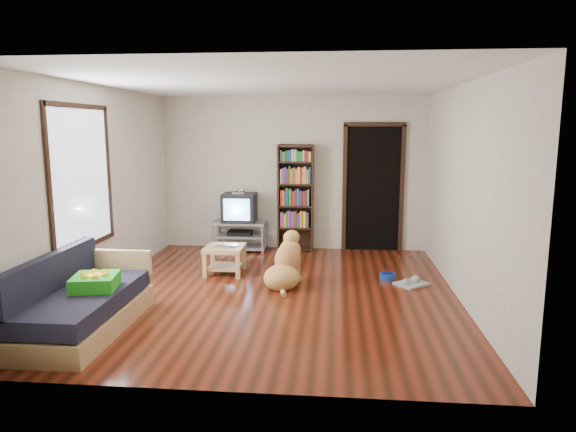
# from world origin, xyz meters

# --- Properties ---
(ground) EXTENTS (5.00, 5.00, 0.00)m
(ground) POSITION_xyz_m (0.00, 0.00, 0.00)
(ground) COLOR #622010
(ground) RESTS_ON ground
(ceiling) EXTENTS (5.00, 5.00, 0.00)m
(ceiling) POSITION_xyz_m (0.00, 0.00, 2.60)
(ceiling) COLOR white
(ceiling) RESTS_ON ground
(wall_back) EXTENTS (4.50, 0.00, 4.50)m
(wall_back) POSITION_xyz_m (0.00, 2.50, 1.30)
(wall_back) COLOR beige
(wall_back) RESTS_ON ground
(wall_front) EXTENTS (4.50, 0.00, 4.50)m
(wall_front) POSITION_xyz_m (0.00, -2.50, 1.30)
(wall_front) COLOR beige
(wall_front) RESTS_ON ground
(wall_left) EXTENTS (0.00, 5.00, 5.00)m
(wall_left) POSITION_xyz_m (-2.25, 0.00, 1.30)
(wall_left) COLOR beige
(wall_left) RESTS_ON ground
(wall_right) EXTENTS (0.00, 5.00, 5.00)m
(wall_right) POSITION_xyz_m (2.25, 0.00, 1.30)
(wall_right) COLOR beige
(wall_right) RESTS_ON ground
(green_cushion) EXTENTS (0.51, 0.51, 0.15)m
(green_cushion) POSITION_xyz_m (-1.75, -1.30, 0.49)
(green_cushion) COLOR green
(green_cushion) RESTS_ON sofa
(laptop) EXTENTS (0.40, 0.31, 0.03)m
(laptop) POSITION_xyz_m (-0.85, 0.79, 0.41)
(laptop) COLOR silver
(laptop) RESTS_ON coffee_table
(dog_bowl) EXTENTS (0.22, 0.22, 0.08)m
(dog_bowl) POSITION_xyz_m (1.46, 0.75, 0.04)
(dog_bowl) COLOR #163C99
(dog_bowl) RESTS_ON ground
(grey_rag) EXTENTS (0.51, 0.50, 0.03)m
(grey_rag) POSITION_xyz_m (1.76, 0.50, 0.01)
(grey_rag) COLOR gray
(grey_rag) RESTS_ON ground
(window) EXTENTS (0.03, 1.46, 1.70)m
(window) POSITION_xyz_m (-2.23, -0.50, 1.50)
(window) COLOR white
(window) RESTS_ON wall_left
(doorway) EXTENTS (1.03, 0.05, 2.19)m
(doorway) POSITION_xyz_m (1.35, 2.48, 1.12)
(doorway) COLOR black
(doorway) RESTS_ON wall_back
(tv_stand) EXTENTS (0.90, 0.45, 0.50)m
(tv_stand) POSITION_xyz_m (-0.90, 2.25, 0.27)
(tv_stand) COLOR #99999E
(tv_stand) RESTS_ON ground
(crt_tv) EXTENTS (0.55, 0.52, 0.58)m
(crt_tv) POSITION_xyz_m (-0.90, 2.27, 0.74)
(crt_tv) COLOR black
(crt_tv) RESTS_ON tv_stand
(bookshelf) EXTENTS (0.60, 0.30, 1.80)m
(bookshelf) POSITION_xyz_m (0.05, 2.34, 1.00)
(bookshelf) COLOR black
(bookshelf) RESTS_ON ground
(sofa) EXTENTS (0.80, 1.80, 0.80)m
(sofa) POSITION_xyz_m (-1.87, -1.38, 0.26)
(sofa) COLOR tan
(sofa) RESTS_ON ground
(coffee_table) EXTENTS (0.55, 0.55, 0.40)m
(coffee_table) POSITION_xyz_m (-0.85, 0.82, 0.28)
(coffee_table) COLOR tan
(coffee_table) RESTS_ON ground
(dog) EXTENTS (0.60, 0.91, 0.75)m
(dog) POSITION_xyz_m (0.08, 0.32, 0.27)
(dog) COLOR gold
(dog) RESTS_ON ground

